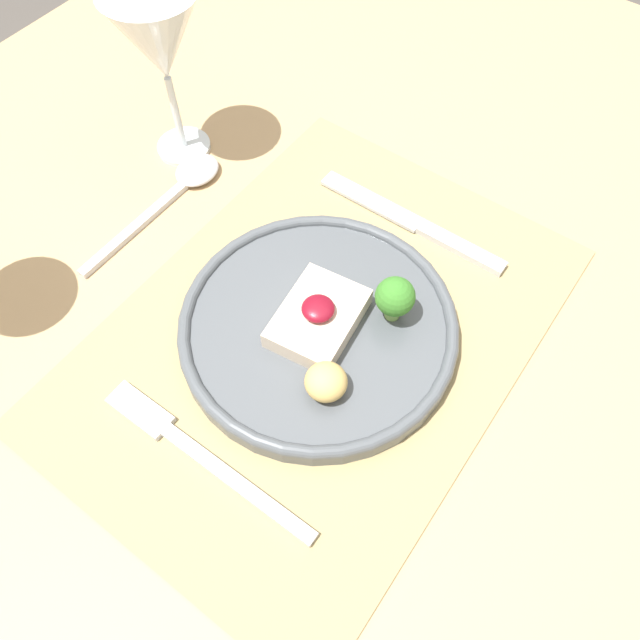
% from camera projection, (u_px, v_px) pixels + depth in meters
% --- Properties ---
extents(ground_plane, '(8.00, 8.00, 0.00)m').
position_uv_depth(ground_plane, '(319.00, 526.00, 1.21)').
color(ground_plane, '#4C4742').
extents(dining_table, '(1.38, 1.20, 0.73)m').
position_uv_depth(dining_table, '(318.00, 371.00, 0.65)').
color(dining_table, tan).
rests_on(dining_table, ground_plane).
extents(placemat, '(0.49, 0.35, 0.00)m').
position_uv_depth(placemat, '(318.00, 334.00, 0.58)').
color(placemat, '#9E895B').
rests_on(placemat, dining_table).
extents(dinner_plate, '(0.26, 0.26, 0.06)m').
position_uv_depth(dinner_plate, '(322.00, 325.00, 0.57)').
color(dinner_plate, '#4C5156').
rests_on(dinner_plate, placemat).
extents(fork, '(0.02, 0.22, 0.01)m').
position_uv_depth(fork, '(193.00, 450.00, 0.52)').
color(fork, silver).
rests_on(fork, placemat).
extents(knife, '(0.02, 0.22, 0.01)m').
position_uv_depth(knife, '(422.00, 228.00, 0.65)').
color(knife, silver).
rests_on(knife, placemat).
extents(spoon, '(0.20, 0.04, 0.02)m').
position_uv_depth(spoon, '(183.00, 183.00, 0.68)').
color(spoon, silver).
rests_on(spoon, dining_table).
extents(wine_glass_near, '(0.10, 0.10, 0.19)m').
position_uv_depth(wine_glass_near, '(159.00, 41.00, 0.60)').
color(wine_glass_near, white).
rests_on(wine_glass_near, dining_table).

